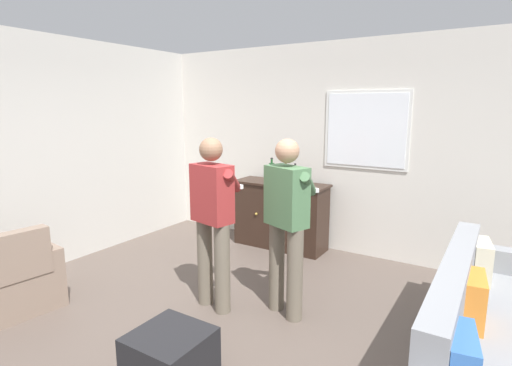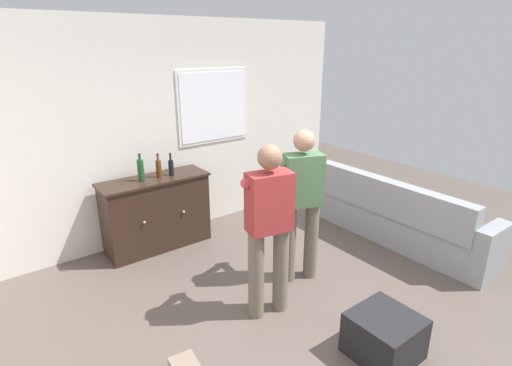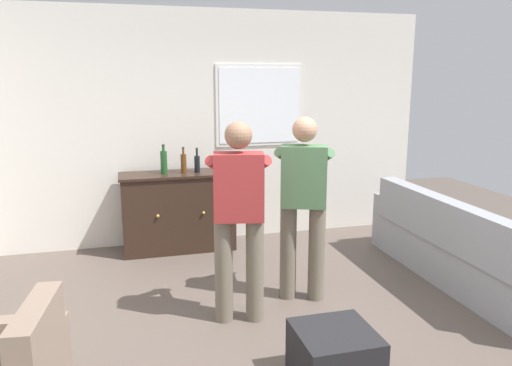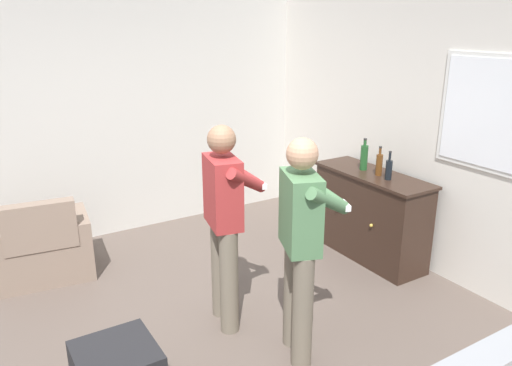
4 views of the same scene
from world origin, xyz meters
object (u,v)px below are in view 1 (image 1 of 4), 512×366
Objects in this scene: person_standing_left at (213,215)px; bottle_spirits_clear at (295,177)px; person_standing_right at (287,219)px; bottle_liquor_amber at (272,172)px; bottle_wine_green at (286,175)px; couch at (474,334)px; ottoman at (170,357)px; sideboard_cabinet at (281,215)px; armchair at (7,285)px.

bottle_spirits_clear is at bearing 91.96° from person_standing_left.
person_standing_right is at bearing -65.64° from bottle_spirits_clear.
person_standing_right reaches higher than bottle_liquor_amber.
bottle_wine_green is 1.04× the size of bottle_spirits_clear.
bottle_wine_green is at bearing -1.10° from bottle_liquor_amber.
couch is 4.97× the size of ottoman.
ottoman is (0.70, -2.92, -0.28)m from sideboard_cabinet.
sideboard_cabinet reaches higher than couch.
bottle_wine_green is at bearing 65.48° from armchair.
bottle_liquor_amber is 0.65× the size of ottoman.
bottle_wine_green is (-2.45, 1.70, 0.70)m from couch.
ottoman is 0.31× the size of person_standing_left.
bottle_liquor_amber reaches higher than bottle_wine_green.
person_standing_left is at bearing -83.39° from bottle_wine_green.
bottle_spirits_clear is at bearing 99.27° from ottoman.
bottle_liquor_amber is at bearing 69.10° from armchair.
person_standing_left reaches higher than bottle_spirits_clear.
armchair is 2.08m from person_standing_left.
person_standing_right is (1.10, -1.61, -0.13)m from bottle_liquor_amber.
couch is 7.67× the size of bottle_liquor_amber.
person_standing_right is at bearing 21.88° from person_standing_left.
person_standing_right is (0.25, 1.30, 0.75)m from ottoman.
bottle_wine_green is 0.16m from bottle_spirits_clear.
armchair is at bearing -113.31° from sideboard_cabinet.
ottoman is (0.85, -2.92, -0.88)m from bottle_liquor_amber.
bottle_spirits_clear is 1.75m from person_standing_right.
person_standing_left is at bearing -88.04° from bottle_spirits_clear.
ottoman is at bearing -73.77° from bottle_liquor_amber.
couch is 3.26m from bottle_liquor_amber.
person_standing_right is (0.87, -1.61, -0.11)m from bottle_wine_green.
sideboard_cabinet is at bearing 0.05° from bottle_liquor_amber.
sideboard_cabinet is 4.62× the size of bottle_spirits_clear.
person_standing_left is (1.60, 1.16, 0.65)m from armchair.
ottoman is at bearing -146.45° from couch.
bottle_liquor_amber is at bearing 106.23° from ottoman.
couch is 8.96× the size of bottle_spirits_clear.
ottoman is 1.52m from person_standing_right.
person_standing_left reaches higher than ottoman.
bottle_wine_green is 1.89m from person_standing_left.
ottoman is 0.31× the size of person_standing_right.
bottle_spirits_clear is 0.17× the size of person_standing_left.
ottoman is (-1.83, -1.21, -0.15)m from couch.
couch reaches higher than ottoman.
bottle_liquor_amber is (-0.22, 0.00, 0.02)m from bottle_wine_green.
ottoman is at bearing -77.88° from bottle_wine_green.
bottle_liquor_amber is at bearing 175.99° from bottle_spirits_clear.
bottle_wine_green reaches higher than ottoman.
bottle_spirits_clear is 0.17× the size of person_standing_right.
bottle_liquor_amber reaches higher than ottoman.
couch is 2.71× the size of armchair.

